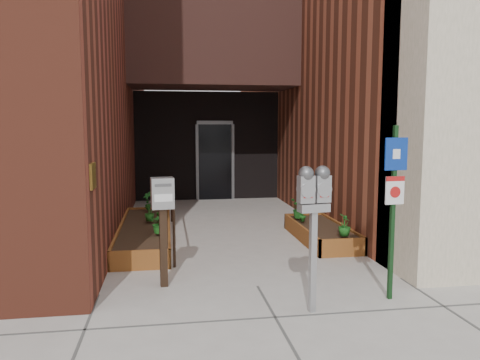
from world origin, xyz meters
name	(u,v)px	position (x,y,z in m)	size (l,w,h in m)	color
ground	(258,286)	(0.00, 0.00, 0.00)	(80.00, 80.00, 0.00)	#9E9991
architecture	(201,14)	(-0.18, 6.89, 4.98)	(20.00, 14.60, 10.00)	brown
planter_left	(145,233)	(-1.55, 2.70, 0.13)	(0.90, 3.60, 0.30)	brown
planter_right	(321,233)	(1.60, 2.20, 0.13)	(0.80, 2.20, 0.30)	brown
handrail	(172,200)	(-1.05, 2.65, 0.75)	(0.04, 3.34, 0.90)	black
parking_meter	(314,200)	(0.44, -0.90, 1.27)	(0.38, 0.20, 1.65)	#99999B
sign_post	(394,194)	(1.49, -0.68, 1.28)	(0.28, 0.08, 2.08)	#123215
payment_dropbox	(163,208)	(-1.20, 0.20, 1.03)	(0.31, 0.25, 1.42)	black
shrub_left_a	(159,223)	(-1.27, 1.95, 0.47)	(0.31, 0.31, 0.35)	#1D631C
shrub_left_b	(160,211)	(-1.28, 2.92, 0.49)	(0.21, 0.21, 0.38)	#235D1A
shrub_left_c	(149,212)	(-1.48, 2.99, 0.47)	(0.19, 0.19, 0.33)	#21611B
shrub_left_d	(148,201)	(-1.55, 4.16, 0.49)	(0.20, 0.20, 0.39)	#1B611F
shrub_right_a	(344,225)	(1.68, 1.30, 0.48)	(0.20, 0.20, 0.36)	#195618
shrub_right_b	(303,212)	(1.35, 2.50, 0.49)	(0.20, 0.20, 0.37)	#1C611B
shrub_right_c	(299,209)	(1.35, 2.78, 0.49)	(0.34, 0.34, 0.38)	#174F16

